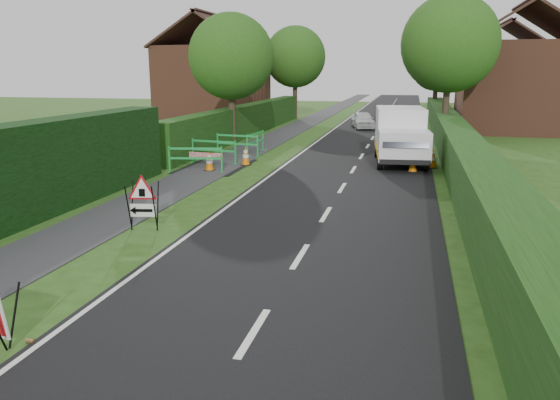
{
  "coord_description": "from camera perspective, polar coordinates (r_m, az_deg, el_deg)",
  "views": [
    {
      "loc": [
        4.61,
        -9.6,
        3.8
      ],
      "look_at": [
        1.59,
        3.01,
        0.71
      ],
      "focal_mm": 35.0,
      "sensor_mm": 36.0,
      "label": 1
    }
  ],
  "objects": [
    {
      "name": "footpath",
      "position": [
        45.41,
        3.83,
        8.57
      ],
      "size": [
        2.0,
        90.0,
        0.02
      ],
      "primitive_type": "cube",
      "color": "#2D2D30",
      "rests_on": "ground"
    },
    {
      "name": "traffic_cone_4",
      "position": [
        22.44,
        -3.61,
        4.64
      ],
      "size": [
        0.38,
        0.38,
        0.79
      ],
      "color": "black",
      "rests_on": "ground"
    },
    {
      "name": "traffic_cone_3",
      "position": [
        21.3,
        -7.39,
        4.08
      ],
      "size": [
        0.38,
        0.38,
        0.79
      ],
      "color": "black",
      "rests_on": "ground"
    },
    {
      "name": "hedge_west_far",
      "position": [
        33.25,
        -3.43,
        6.81
      ],
      "size": [
        1.0,
        24.0,
        1.8
      ],
      "primitive_type": "cube",
      "color": "#14380F",
      "rests_on": "ground"
    },
    {
      "name": "traffic_cone_0",
      "position": [
        21.47,
        13.73,
        3.88
      ],
      "size": [
        0.38,
        0.38,
        0.79
      ],
      "color": "black",
      "rests_on": "ground"
    },
    {
      "name": "ground",
      "position": [
        11.31,
        -11.51,
        -6.52
      ],
      "size": [
        120.0,
        120.0,
        0.0
      ],
      "primitive_type": "plane",
      "color": "#284914",
      "rests_on": "ground"
    },
    {
      "name": "tree_fw",
      "position": [
        44.58,
        1.61,
        14.71
      ],
      "size": [
        4.8,
        4.8,
        7.24
      ],
      "color": "#2D2116",
      "rests_on": "ground"
    },
    {
      "name": "hedge_east",
      "position": [
        25.95,
        17.56,
        4.35
      ],
      "size": [
        1.2,
        50.0,
        1.5
      ],
      "primitive_type": "cube",
      "color": "#14380F",
      "rests_on": "ground"
    },
    {
      "name": "works_van",
      "position": [
        23.42,
        12.48,
        6.71
      ],
      "size": [
        2.42,
        5.13,
        2.27
      ],
      "rotation": [
        0.0,
        0.0,
        0.1
      ],
      "color": "silver",
      "rests_on": "ground"
    },
    {
      "name": "house_west",
      "position": [
        42.22,
        -6.92,
        12.07
      ],
      "size": [
        7.5,
        7.4,
        7.88
      ],
      "color": "brown",
      "rests_on": "ground"
    },
    {
      "name": "tree_ne",
      "position": [
        31.68,
        17.34,
        15.3
      ],
      "size": [
        5.2,
        5.2,
        7.79
      ],
      "color": "#2D2116",
      "rests_on": "ground"
    },
    {
      "name": "ped_barrier_0",
      "position": [
        20.98,
        -8.84,
        4.55
      ],
      "size": [
        2.09,
        0.77,
        1.0
      ],
      "rotation": [
        0.0,
        0.0,
        0.21
      ],
      "color": "green",
      "rests_on": "ground"
    },
    {
      "name": "triangle_sign",
      "position": [
        13.45,
        -14.32,
        0.13
      ],
      "size": [
        0.93,
        0.93,
        1.16
      ],
      "rotation": [
        0.0,
        0.0,
        0.19
      ],
      "color": "black",
      "rests_on": "ground"
    },
    {
      "name": "ped_barrier_3",
      "position": [
        25.64,
        -2.59,
        6.28
      ],
      "size": [
        0.55,
        2.08,
        1.0
      ],
      "rotation": [
        0.0,
        0.0,
        1.47
      ],
      "color": "green",
      "rests_on": "ground"
    },
    {
      "name": "hatchback_car",
      "position": [
        37.29,
        8.67,
        8.27
      ],
      "size": [
        2.04,
        3.53,
        1.13
      ],
      "primitive_type": "imported",
      "rotation": [
        0.0,
        0.0,
        0.23
      ],
      "color": "silver",
      "rests_on": "ground"
    },
    {
      "name": "traffic_cone_1",
      "position": [
        22.62,
        15.71,
        4.23
      ],
      "size": [
        0.38,
        0.38,
        0.79
      ],
      "color": "black",
      "rests_on": "ground"
    },
    {
      "name": "litter_can",
      "position": [
        8.81,
        -24.64,
        -13.46
      ],
      "size": [
        0.12,
        0.07,
        0.07
      ],
      "primitive_type": "cylinder",
      "rotation": [
        0.0,
        1.57,
        0.0
      ],
      "color": "#BF7F4C",
      "rests_on": "ground"
    },
    {
      "name": "house_east_a",
      "position": [
        38.15,
        23.57,
        10.95
      ],
      "size": [
        7.5,
        7.4,
        7.88
      ],
      "color": "brown",
      "rests_on": "ground"
    },
    {
      "name": "road_surface",
      "position": [
        44.81,
        10.85,
        8.3
      ],
      "size": [
        6.0,
        90.0,
        0.02
      ],
      "primitive_type": "cube",
      "color": "black",
      "rests_on": "ground"
    },
    {
      "name": "house_east_b",
      "position": [
        52.14,
        22.09,
        11.45
      ],
      "size": [
        7.5,
        7.4,
        7.88
      ],
      "color": "brown",
      "rests_on": "ground"
    },
    {
      "name": "ped_barrier_1",
      "position": [
        23.0,
        -6.93,
        5.38
      ],
      "size": [
        2.09,
        0.63,
        1.0
      ],
      "rotation": [
        0.0,
        0.0,
        -0.14
      ],
      "color": "green",
      "rests_on": "ground"
    },
    {
      "name": "ped_barrier_2",
      "position": [
        24.94,
        -4.49,
        6.05
      ],
      "size": [
        2.09,
        0.59,
        1.0
      ],
      "rotation": [
        0.0,
        0.0,
        -0.12
      ],
      "color": "green",
      "rests_on": "ground"
    },
    {
      "name": "tree_fe",
      "position": [
        47.64,
        16.08,
        13.4
      ],
      "size": [
        4.2,
        4.2,
        6.33
      ],
      "color": "#2D2116",
      "rests_on": "ground"
    },
    {
      "name": "traffic_cone_2",
      "position": [
        25.0,
        13.31,
        5.2
      ],
      "size": [
        0.38,
        0.38,
        0.79
      ],
      "color": "black",
      "rests_on": "ground"
    },
    {
      "name": "tree_nw",
      "position": [
        29.11,
        -5.14,
        14.69
      ],
      "size": [
        4.4,
        4.4,
        6.7
      ],
      "color": "#2D2116",
      "rests_on": "ground"
    },
    {
      "name": "redwhite_plank",
      "position": [
        22.31,
        -7.73,
        3.47
      ],
      "size": [
        1.49,
        0.22,
        0.25
      ],
      "primitive_type": "cube",
      "rotation": [
        0.0,
        0.0,
        -0.12
      ],
      "color": "red",
      "rests_on": "ground"
    }
  ]
}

